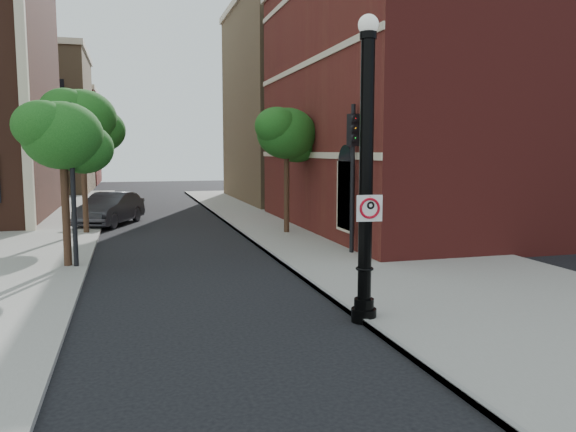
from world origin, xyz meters
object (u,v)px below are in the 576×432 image
object	(u,v)px
parked_car	(110,209)
traffic_signal_right	(353,155)
lamppost	(366,184)
no_parking_sign	(370,208)
traffic_signal_left	(72,158)

from	to	relation	value
parked_car	traffic_signal_right	world-z (taller)	traffic_signal_right
parked_car	lamppost	bearing A→B (deg)	-50.16
no_parking_sign	lamppost	bearing A→B (deg)	102.61
lamppost	no_parking_sign	world-z (taller)	lamppost
no_parking_sign	parked_car	size ratio (longest dim) A/B	0.11
lamppost	traffic_signal_left	world-z (taller)	lamppost
no_parking_sign	traffic_signal_left	size ratio (longest dim) A/B	0.11
parked_car	traffic_signal_left	bearing A→B (deg)	-71.37
parked_car	traffic_signal_left	xyz separation A→B (m)	(-0.71, -10.90, 2.65)
no_parking_sign	parked_car	xyz separation A→B (m)	(-5.77, 18.41, -1.68)
no_parking_sign	traffic_signal_right	size ratio (longest dim) A/B	0.11
parked_car	no_parking_sign	bearing A→B (deg)	-50.25
lamppost	no_parking_sign	xyz separation A→B (m)	(0.02, -0.17, -0.49)
parked_car	traffic_signal_left	world-z (taller)	traffic_signal_left
no_parking_sign	traffic_signal_right	distance (m)	7.95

